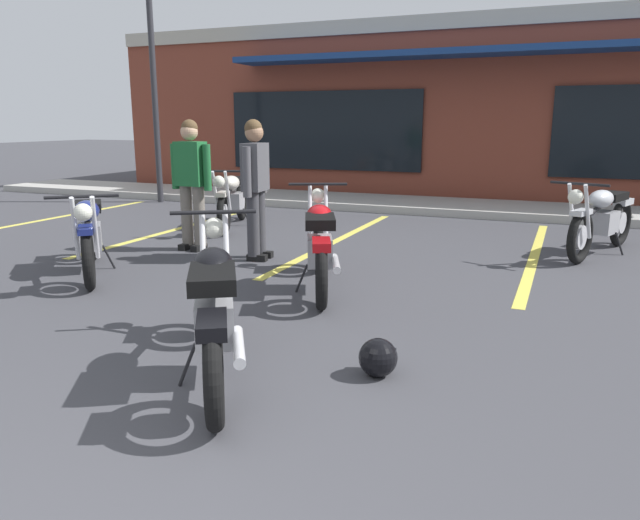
{
  "coord_description": "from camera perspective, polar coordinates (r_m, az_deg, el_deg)",
  "views": [
    {
      "loc": [
        1.66,
        -1.0,
        1.65
      ],
      "look_at": [
        -0.17,
        3.42,
        0.55
      ],
      "focal_mm": 33.9,
      "sensor_mm": 36.0,
      "label": 1
    }
  ],
  "objects": [
    {
      "name": "ground_plane",
      "position": [
        4.99,
        1.74,
        -6.35
      ],
      "size": [
        80.0,
        80.0,
        0.0
      ],
      "primitive_type": "plane",
      "color": "#3D3D42"
    },
    {
      "name": "sidewalk_kerb",
      "position": [
        11.7,
        14.13,
        4.81
      ],
      "size": [
        22.0,
        1.8,
        0.14
      ],
      "primitive_type": "cube",
      "color": "#A8A59E",
      "rests_on": "ground_plane"
    },
    {
      "name": "brick_storefront_building",
      "position": [
        15.79,
        16.87,
        13.21
      ],
      "size": [
        17.38,
        7.06,
        3.73
      ],
      "color": "brown",
      "rests_on": "ground_plane"
    },
    {
      "name": "painted_stall_lines",
      "position": [
        8.21,
        10.33,
        1.18
      ],
      "size": [
        13.38,
        4.8,
        0.01
      ],
      "color": "#DBCC4C",
      "rests_on": "ground_plane"
    },
    {
      "name": "motorcycle_foreground_classic",
      "position": [
        4.03,
        -9.9,
        -4.38
      ],
      "size": [
        1.35,
        1.87,
        0.98
      ],
      "color": "black",
      "rests_on": "ground_plane"
    },
    {
      "name": "motorcycle_red_sportbike",
      "position": [
        9.67,
        -8.24,
        5.77
      ],
      "size": [
        1.02,
        2.03,
        0.98
      ],
      "color": "black",
      "rests_on": "ground_plane"
    },
    {
      "name": "motorcycle_black_cruiser",
      "position": [
        8.36,
        25.08,
        3.57
      ],
      "size": [
        1.05,
        2.02,
        0.98
      ],
      "color": "black",
      "rests_on": "ground_plane"
    },
    {
      "name": "motorcycle_silver_naked",
      "position": [
        6.05,
        -0.03,
        1.64
      ],
      "size": [
        1.13,
        1.98,
        0.98
      ],
      "color": "black",
      "rests_on": "ground_plane"
    },
    {
      "name": "motorcycle_blue_standard",
      "position": [
        7.07,
        -20.98,
        2.42
      ],
      "size": [
        1.58,
        1.72,
        0.98
      ],
      "color": "black",
      "rests_on": "ground_plane"
    },
    {
      "name": "person_in_shorts_foreground",
      "position": [
        8.0,
        -12.06,
        7.67
      ],
      "size": [
        0.6,
        0.29,
        1.68
      ],
      "color": "black",
      "rests_on": "ground_plane"
    },
    {
      "name": "person_by_back_row",
      "position": [
        7.3,
        -6.12,
        7.4
      ],
      "size": [
        0.3,
        0.61,
        1.68
      ],
      "color": "black",
      "rests_on": "ground_plane"
    },
    {
      "name": "helmet_on_pavement",
      "position": [
        4.05,
        5.51,
        -9.15
      ],
      "size": [
        0.26,
        0.26,
        0.26
      ],
      "color": "black",
      "rests_on": "ground_plane"
    },
    {
      "name": "parking_lot_lamp_post",
      "position": [
        13.07,
        -16.0,
        20.37
      ],
      "size": [
        0.24,
        0.76,
        5.38
      ],
      "color": "#2D2D33",
      "rests_on": "ground_plane"
    }
  ]
}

